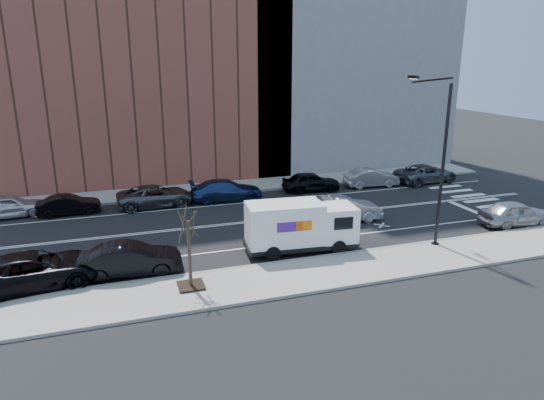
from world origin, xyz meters
TOP-DOWN VIEW (x-y plane):
  - ground at (0.00, 0.00)m, footprint 120.00×120.00m
  - sidewalk_near at (0.00, -8.80)m, footprint 44.00×3.60m
  - sidewalk_far at (0.00, 8.80)m, footprint 44.00×3.60m
  - curb_near at (0.00, -7.00)m, footprint 44.00×0.25m
  - curb_far at (0.00, 7.00)m, footprint 44.00×0.25m
  - crosswalk at (16.00, 0.00)m, footprint 3.00×14.00m
  - road_markings at (0.00, 0.00)m, footprint 40.00×8.60m
  - bldg_brick at (-8.00, 15.60)m, footprint 26.00×10.00m
  - bldg_concrete at (12.00, 15.60)m, footprint 20.00×10.00m
  - streetlight at (7.00, -6.91)m, footprint 0.44×4.02m
  - street_tree at (-7.00, -8.40)m, footprint 1.20×1.20m
  - fedex_van at (-0.53, -5.60)m, footprint 6.28×2.63m
  - far_parked_a at (-16.80, 5.97)m, footprint 4.87×2.46m
  - far_parked_b at (-13.05, 5.41)m, footprint 4.16×1.59m
  - far_parked_c at (-7.22, 5.53)m, footprint 5.61×2.87m
  - far_parked_d at (-2.11, 5.39)m, footprint 5.52×2.51m
  - far_parked_e at (4.90, 5.76)m, footprint 4.73×2.22m
  - far_parked_f at (10.23, 5.57)m, footprint 4.62×1.88m
  - far_parked_g at (15.34, 5.31)m, footprint 5.77×3.07m
  - driving_sedan at (4.00, -1.76)m, footprint 5.10×2.01m
  - near_parked_rear_a at (-9.51, -5.90)m, footprint 4.98×1.98m
  - near_parked_rear_b at (-13.81, -5.88)m, footprint 6.36×3.57m
  - near_parked_front at (14.04, -5.92)m, footprint 4.79×2.21m

SIDE VIEW (x-z plane):
  - ground at x=0.00m, z-range 0.00..0.00m
  - crosswalk at x=16.00m, z-range 0.00..0.01m
  - road_markings at x=0.00m, z-range 0.00..0.01m
  - sidewalk_near at x=0.00m, z-range 0.00..0.15m
  - sidewalk_far at x=0.00m, z-range 0.00..0.15m
  - curb_near at x=0.00m, z-range 0.00..0.17m
  - curb_far at x=0.00m, z-range 0.00..0.17m
  - far_parked_b at x=-13.05m, z-range 0.00..1.35m
  - far_parked_f at x=10.23m, z-range 0.00..1.49m
  - far_parked_c at x=-7.22m, z-range 0.00..1.52m
  - far_parked_g at x=15.34m, z-range 0.00..1.54m
  - far_parked_e at x=4.90m, z-range 0.00..1.56m
  - far_parked_d at x=-2.11m, z-range 0.00..1.57m
  - far_parked_a at x=-16.80m, z-range 0.00..1.59m
  - near_parked_front at x=14.04m, z-range 0.00..1.59m
  - near_parked_rear_a at x=-9.51m, z-range 0.00..1.61m
  - driving_sedan at x=4.00m, z-range 0.00..1.65m
  - near_parked_rear_b at x=-13.81m, z-range 0.00..1.68m
  - street_tree at x=-7.00m, z-range -0.42..3.33m
  - fedex_van at x=-0.53m, z-range 0.07..2.87m
  - streetlight at x=7.00m, z-range 0.41..9.75m
  - bldg_brick at x=-8.00m, z-range 0.00..22.00m
  - bldg_concrete at x=12.00m, z-range 0.00..26.00m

